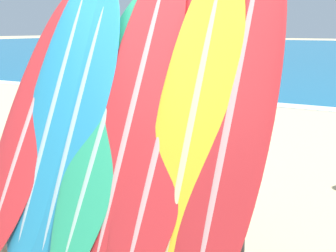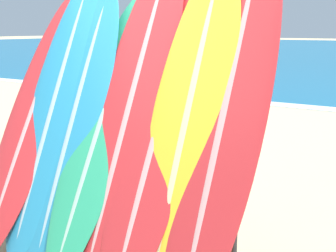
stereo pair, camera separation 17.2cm
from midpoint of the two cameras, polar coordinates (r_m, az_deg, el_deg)
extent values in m
cube|color=white|center=(11.06, 17.95, 2.04)|extent=(120.00, 0.60, 0.01)
cylinder|color=#28282D|center=(4.27, -18.83, -6.89)|extent=(0.04, 0.04, 0.92)
cylinder|color=#28282D|center=(3.12, 7.40, -13.41)|extent=(0.04, 0.04, 0.92)
cylinder|color=#28282D|center=(3.46, -8.13, -3.10)|extent=(2.07, 0.04, 0.04)
cylinder|color=#28282D|center=(3.74, -7.77, -14.76)|extent=(2.07, 0.04, 0.04)
ellipsoid|color=red|center=(4.04, -17.38, 0.99)|extent=(0.56, 1.22, 2.13)
ellipsoid|color=#D19A9C|center=(4.04, -17.38, 0.99)|extent=(0.10, 1.18, 2.05)
ellipsoid|color=teal|center=(3.87, -14.93, 1.57)|extent=(0.57, 1.09, 2.25)
ellipsoid|color=#98BACC|center=(3.87, -14.93, 1.57)|extent=(0.10, 1.05, 2.16)
ellipsoid|color=teal|center=(3.70, -12.50, 0.28)|extent=(0.55, 1.01, 2.13)
ellipsoid|color=#98BACC|center=(3.70, -12.50, 0.28)|extent=(0.10, 0.98, 2.04)
ellipsoid|color=#289E70|center=(3.53, -9.25, -0.52)|extent=(0.53, 1.18, 2.08)
ellipsoid|color=#9AC3B3|center=(3.53, -9.25, -0.52)|extent=(0.10, 1.15, 2.00)
ellipsoid|color=red|center=(3.42, -5.61, 1.94)|extent=(0.59, 1.20, 2.40)
ellipsoid|color=#D19A9C|center=(3.42, -5.61, 1.94)|extent=(0.11, 1.16, 2.31)
ellipsoid|color=red|center=(3.24, -2.21, -1.07)|extent=(0.59, 1.14, 2.12)
ellipsoid|color=#D19A9C|center=(3.24, -2.21, -1.07)|extent=(0.11, 1.11, 2.04)
ellipsoid|color=yellow|center=(3.13, 1.48, 0.29)|extent=(0.59, 1.05, 2.32)
ellipsoid|color=beige|center=(3.13, 1.48, 0.29)|extent=(0.11, 1.02, 2.23)
ellipsoid|color=red|center=(3.04, 6.09, 1.18)|extent=(0.58, 1.19, 2.45)
ellipsoid|color=#D19A9C|center=(3.04, 6.09, 1.18)|extent=(0.10, 1.15, 2.36)
camera|label=1|loc=(0.09, -91.20, -0.25)|focal=50.00mm
camera|label=2|loc=(0.09, 88.80, 0.25)|focal=50.00mm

